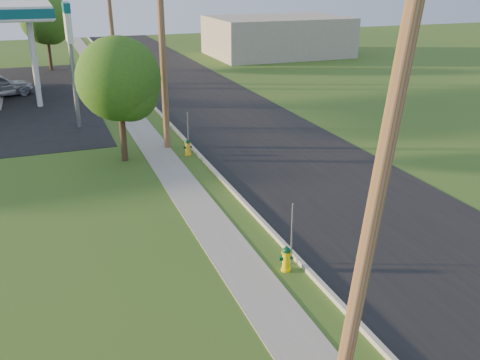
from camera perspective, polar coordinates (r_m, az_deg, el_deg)
name	(u,v)px	position (r m, az deg, el deg)	size (l,w,h in m)	color
ground_plane	(358,350)	(13.50, 12.48, -17.31)	(140.00, 140.00, 0.00)	#35591E
road	(322,181)	(23.06, 8.79, -0.13)	(8.00, 120.00, 0.02)	black
curb	(234,192)	(21.47, -0.61, -1.32)	(0.15, 120.00, 0.15)	#A8A69B
sidewalk	(192,200)	(21.01, -5.10, -2.10)	(1.50, 120.00, 0.03)	gray
utility_pole_near	(380,178)	(10.11, 14.74, 0.25)	(1.40, 0.32, 9.48)	brown
utility_pole_mid	(163,48)	(26.48, -8.26, 13.74)	(1.40, 0.32, 9.80)	brown
utility_pole_far	(111,22)	(44.16, -13.59, 16.11)	(1.40, 0.32, 9.50)	brown
sign_post_near	(292,234)	(16.14, 5.57, -5.80)	(0.05, 0.04, 2.00)	gray
sign_post_mid	(188,132)	(26.52, -5.55, 5.13)	(0.05, 0.04, 2.00)	gray
sign_post_far	(142,86)	(38.13, -10.43, 9.83)	(0.05, 0.04, 2.00)	gray
price_pylon	(68,30)	(31.34, -17.83, 15.00)	(0.34, 2.04, 6.85)	gray
distant_building	(277,36)	(59.20, 3.99, 15.05)	(14.00, 10.00, 4.00)	gray
tree_verge	(121,82)	(24.96, -12.56, 10.12)	(3.81, 3.81, 5.77)	#362919
tree_lot	(47,21)	(52.31, -19.93, 15.67)	(4.45, 4.45, 6.74)	#362919
hydrant_near	(286,259)	(16.06, 4.96, -8.35)	(0.42, 0.38, 0.81)	#FCDD04
hydrant_mid	(188,147)	(26.10, -5.59, 3.49)	(0.42, 0.37, 0.81)	yellow
hydrant_far	(139,97)	(37.80, -10.75, 8.66)	(0.35, 0.31, 0.66)	yellow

